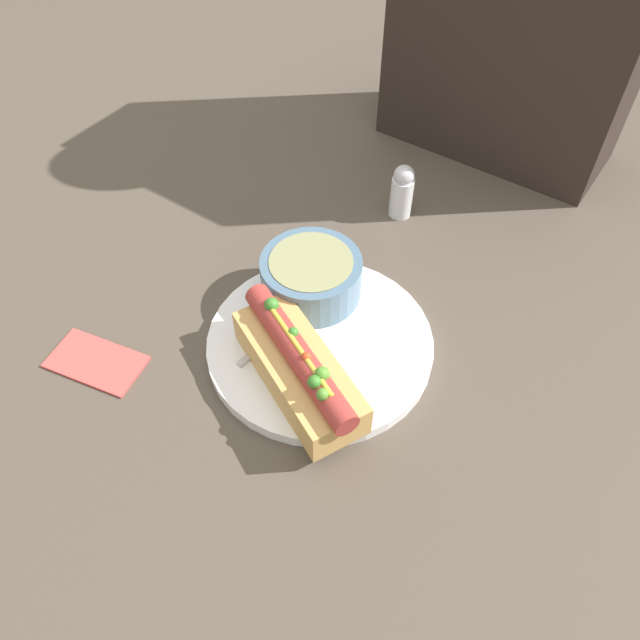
% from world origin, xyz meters
% --- Properties ---
extents(ground_plane, '(4.00, 4.00, 0.00)m').
position_xyz_m(ground_plane, '(0.00, 0.00, 0.00)').
color(ground_plane, '#4C4238').
extents(dinner_plate, '(0.24, 0.24, 0.01)m').
position_xyz_m(dinner_plate, '(0.00, 0.00, 0.01)').
color(dinner_plate, white).
rests_on(dinner_plate, ground_plane).
extents(hot_dog, '(0.18, 0.13, 0.07)m').
position_xyz_m(hot_dog, '(0.01, -0.06, 0.04)').
color(hot_dog, tan).
rests_on(hot_dog, dinner_plate).
extents(soup_bowl, '(0.11, 0.11, 0.05)m').
position_xyz_m(soup_bowl, '(-0.05, 0.05, 0.04)').
color(soup_bowl, slate).
rests_on(soup_bowl, dinner_plate).
extents(spoon, '(0.04, 0.17, 0.01)m').
position_xyz_m(spoon, '(-0.03, 0.05, 0.02)').
color(spoon, '#B7B7BC').
rests_on(spoon, dinner_plate).
extents(napkin, '(0.11, 0.07, 0.01)m').
position_xyz_m(napkin, '(-0.18, -0.15, 0.00)').
color(napkin, '#E04C47').
rests_on(napkin, ground_plane).
extents(salt_shaker, '(0.03, 0.03, 0.07)m').
position_xyz_m(salt_shaker, '(-0.04, 0.24, 0.04)').
color(salt_shaker, silver).
rests_on(salt_shaker, ground_plane).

